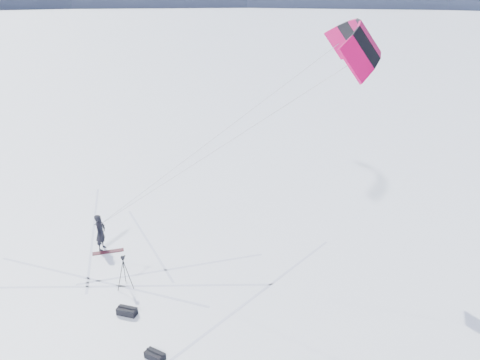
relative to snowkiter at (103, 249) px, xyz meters
The scene contains 9 objects.
ground 3.14m from the snowkiter, 39.87° to the right, with size 1800.00×1800.00×0.00m, color white.
horizon_hills 5.84m from the snowkiter, 39.87° to the right, with size 704.00×704.42×10.98m.
snow_tracks 2.95m from the snowkiter, 53.33° to the right, with size 14.76×10.25×0.01m.
snowkiter is the anchor object (origin of this frame).
snowboard 0.48m from the snowkiter, 16.43° to the right, with size 1.49×0.28×0.04m, color #5E1119.
tripod 3.83m from the snowkiter, 34.84° to the right, with size 0.64×0.69×1.55m.
gear_bag_a 5.55m from the snowkiter, 40.39° to the right, with size 0.82×0.48×0.35m.
gear_bag_b 8.37m from the snowkiter, 37.94° to the right, with size 0.75×0.42×0.33m.
power_kite 15.23m from the snowkiter, 19.45° to the left, with size 12.27×6.78×9.58m.
Camera 1 is at (12.20, -13.49, 12.07)m, focal length 35.00 mm.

